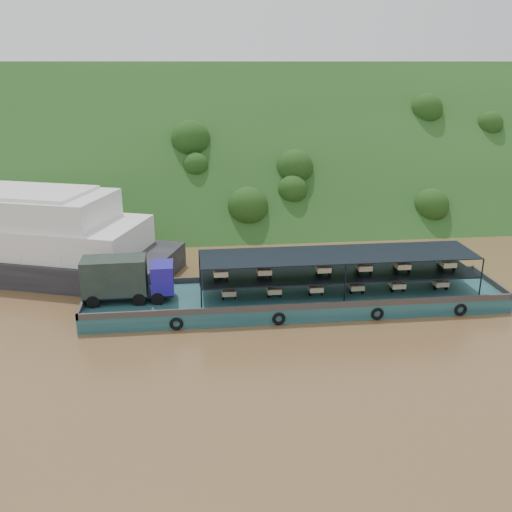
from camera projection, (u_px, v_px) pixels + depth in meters
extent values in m
plane|color=brown|center=(283.00, 301.00, 49.52)|extent=(160.00, 160.00, 0.00)
cube|color=#1C3C15|center=(244.00, 204.00, 83.37)|extent=(140.00, 39.60, 39.60)
cube|color=#133A45|center=(296.00, 299.00, 48.33)|extent=(35.00, 7.00, 1.20)
cube|color=#592D19|center=(289.00, 276.00, 51.25)|extent=(35.00, 0.20, 0.50)
cube|color=#592D19|center=(304.00, 306.00, 44.86)|extent=(35.00, 0.20, 0.50)
cube|color=#592D19|center=(491.00, 282.00, 49.94)|extent=(0.20, 7.00, 0.50)
cube|color=#592D19|center=(85.00, 299.00, 46.17)|extent=(0.20, 7.00, 0.50)
torus|color=black|center=(176.00, 324.00, 43.92)|extent=(1.06, 0.26, 1.06)
torus|color=black|center=(279.00, 319.00, 44.79)|extent=(1.06, 0.26, 1.06)
torus|color=black|center=(377.00, 314.00, 45.66)|extent=(1.06, 0.26, 1.06)
torus|color=black|center=(461.00, 310.00, 46.42)|extent=(1.06, 0.26, 1.06)
cylinder|color=black|center=(93.00, 301.00, 45.07)|extent=(1.06, 0.38, 1.05)
cylinder|color=black|center=(97.00, 291.00, 47.15)|extent=(1.06, 0.38, 1.05)
cylinder|color=black|center=(139.00, 299.00, 45.51)|extent=(1.06, 0.38, 1.05)
cylinder|color=black|center=(141.00, 289.00, 47.59)|extent=(1.06, 0.38, 1.05)
cylinder|color=black|center=(158.00, 298.00, 45.69)|extent=(1.06, 0.38, 1.05)
cylinder|color=black|center=(159.00, 288.00, 47.77)|extent=(1.06, 0.38, 1.05)
cube|color=black|center=(129.00, 293.00, 46.40)|extent=(7.21, 2.43, 0.21)
cube|color=#1F1590|center=(162.00, 277.00, 46.34)|extent=(1.83, 2.56, 2.32)
cube|color=black|center=(173.00, 272.00, 46.32)|extent=(0.09, 2.11, 0.95)
cube|color=black|center=(115.00, 276.00, 45.78)|extent=(5.10, 2.61, 2.95)
cube|color=black|center=(337.00, 273.00, 47.98)|extent=(23.00, 5.00, 0.12)
cube|color=black|center=(338.00, 254.00, 47.45)|extent=(23.00, 5.00, 0.08)
cylinder|color=black|center=(201.00, 290.00, 44.39)|extent=(0.12, 0.12, 3.30)
cylinder|color=black|center=(200.00, 268.00, 49.09)|extent=(0.12, 0.12, 3.30)
cylinder|color=black|center=(345.00, 284.00, 45.63)|extent=(0.12, 0.12, 3.30)
cylinder|color=black|center=(330.00, 263.00, 50.33)|extent=(0.12, 0.12, 3.30)
cylinder|color=black|center=(481.00, 278.00, 46.88)|extent=(0.12, 0.12, 3.30)
cylinder|color=black|center=(454.00, 258.00, 51.58)|extent=(0.12, 0.12, 3.30)
cylinder|color=black|center=(228.00, 288.00, 48.42)|extent=(0.12, 0.52, 0.52)
cylinder|color=black|center=(223.00, 297.00, 46.67)|extent=(0.14, 0.52, 0.52)
cylinder|color=black|center=(235.00, 296.00, 46.78)|extent=(0.14, 0.52, 0.52)
cube|color=#C8B18D|center=(229.00, 291.00, 46.95)|extent=(1.15, 1.50, 0.44)
cube|color=red|center=(228.00, 284.00, 47.97)|extent=(0.55, 0.80, 0.80)
cube|color=red|center=(228.00, 279.00, 47.62)|extent=(0.50, 0.10, 0.10)
cylinder|color=black|center=(271.00, 286.00, 48.83)|extent=(0.12, 0.52, 0.52)
cylinder|color=black|center=(268.00, 295.00, 47.08)|extent=(0.14, 0.52, 0.52)
cylinder|color=black|center=(280.00, 294.00, 47.19)|extent=(0.14, 0.52, 0.52)
cube|color=beige|center=(274.00, 289.00, 47.35)|extent=(1.15, 1.50, 0.44)
cube|color=#B30B26|center=(272.00, 282.00, 48.38)|extent=(0.55, 0.80, 0.80)
cube|color=#B30B26|center=(272.00, 277.00, 48.03)|extent=(0.50, 0.10, 0.10)
cylinder|color=black|center=(311.00, 285.00, 49.21)|extent=(0.12, 0.52, 0.52)
cylinder|color=black|center=(310.00, 293.00, 47.46)|extent=(0.14, 0.52, 0.52)
cylinder|color=black|center=(322.00, 292.00, 47.57)|extent=(0.14, 0.52, 0.52)
cube|color=beige|center=(315.00, 287.00, 47.73)|extent=(1.15, 1.50, 0.44)
cube|color=red|center=(312.00, 280.00, 48.76)|extent=(0.55, 0.80, 0.80)
cube|color=red|center=(313.00, 276.00, 48.41)|extent=(0.50, 0.10, 0.10)
cylinder|color=black|center=(351.00, 283.00, 49.59)|extent=(0.12, 0.52, 0.52)
cylinder|color=black|center=(351.00, 291.00, 47.84)|extent=(0.14, 0.52, 0.52)
cylinder|color=black|center=(362.00, 291.00, 47.95)|extent=(0.14, 0.52, 0.52)
cube|color=#C0B688|center=(356.00, 285.00, 48.11)|extent=(1.15, 1.50, 0.44)
cube|color=red|center=(352.00, 279.00, 49.14)|extent=(0.55, 0.80, 0.80)
cube|color=red|center=(353.00, 274.00, 48.79)|extent=(0.50, 0.10, 0.10)
cylinder|color=black|center=(390.00, 281.00, 49.97)|extent=(0.12, 0.52, 0.52)
cylinder|color=black|center=(392.00, 289.00, 48.23)|extent=(0.14, 0.52, 0.52)
cylinder|color=black|center=(403.00, 289.00, 48.34)|extent=(0.14, 0.52, 0.52)
cube|color=beige|center=(397.00, 284.00, 48.50)|extent=(1.15, 1.50, 0.44)
cube|color=red|center=(392.00, 277.00, 49.52)|extent=(0.55, 0.80, 0.80)
cube|color=red|center=(393.00, 272.00, 49.17)|extent=(0.50, 0.10, 0.10)
cylinder|color=black|center=(432.00, 279.00, 50.39)|extent=(0.12, 0.52, 0.52)
cylinder|color=black|center=(435.00, 287.00, 48.64)|extent=(0.14, 0.52, 0.52)
cylinder|color=black|center=(446.00, 287.00, 48.75)|extent=(0.14, 0.52, 0.52)
cube|color=beige|center=(439.00, 282.00, 48.92)|extent=(1.15, 1.50, 0.44)
cube|color=#B3100B|center=(434.00, 275.00, 49.94)|extent=(0.55, 0.80, 0.80)
cube|color=#B3100B|center=(436.00, 271.00, 49.59)|extent=(0.50, 0.10, 0.10)
cylinder|color=black|center=(220.00, 270.00, 47.80)|extent=(0.12, 0.52, 0.52)
cylinder|color=black|center=(215.00, 277.00, 46.05)|extent=(0.14, 0.52, 0.52)
cylinder|color=black|center=(227.00, 277.00, 46.16)|extent=(0.14, 0.52, 0.52)
cube|color=beige|center=(221.00, 272.00, 46.32)|extent=(1.15, 1.50, 0.44)
cube|color=#B3100B|center=(220.00, 265.00, 47.35)|extent=(0.55, 0.80, 0.80)
cube|color=#B3100B|center=(220.00, 260.00, 47.00)|extent=(0.50, 0.10, 0.10)
cylinder|color=black|center=(262.00, 268.00, 48.18)|extent=(0.12, 0.52, 0.52)
cylinder|color=black|center=(258.00, 276.00, 46.43)|extent=(0.14, 0.52, 0.52)
cylinder|color=black|center=(270.00, 275.00, 46.54)|extent=(0.14, 0.52, 0.52)
cube|color=#C3AE8A|center=(264.00, 270.00, 46.71)|extent=(1.15, 1.50, 0.44)
cube|color=#1A489F|center=(262.00, 263.00, 47.73)|extent=(0.55, 0.80, 0.80)
cube|color=#1A489F|center=(262.00, 258.00, 47.38)|extent=(0.50, 0.10, 0.10)
cylinder|color=black|center=(319.00, 266.00, 48.72)|extent=(0.12, 0.52, 0.52)
cylinder|color=black|center=(317.00, 273.00, 46.97)|extent=(0.14, 0.52, 0.52)
cylinder|color=black|center=(329.00, 273.00, 47.08)|extent=(0.14, 0.52, 0.52)
cube|color=beige|center=(323.00, 268.00, 47.24)|extent=(1.15, 1.50, 0.44)
cube|color=red|center=(320.00, 261.00, 48.27)|extent=(0.55, 0.80, 0.80)
cube|color=red|center=(320.00, 256.00, 47.92)|extent=(0.50, 0.10, 0.10)
cylinder|color=black|center=(358.00, 264.00, 49.09)|extent=(0.12, 0.52, 0.52)
cylinder|color=black|center=(359.00, 272.00, 47.35)|extent=(0.14, 0.52, 0.52)
cylinder|color=black|center=(370.00, 271.00, 47.45)|extent=(0.14, 0.52, 0.52)
cube|color=#C7B48C|center=(363.00, 266.00, 47.62)|extent=(1.15, 1.50, 0.44)
cube|color=#C2AD89|center=(360.00, 260.00, 48.64)|extent=(0.55, 0.80, 0.80)
cube|color=#C2AD89|center=(361.00, 255.00, 48.29)|extent=(0.50, 0.10, 0.10)
cylinder|color=black|center=(395.00, 263.00, 49.45)|extent=(0.12, 0.52, 0.52)
cylinder|color=black|center=(397.00, 270.00, 47.71)|extent=(0.14, 0.52, 0.52)
cylinder|color=black|center=(409.00, 270.00, 47.81)|extent=(0.14, 0.52, 0.52)
cube|color=beige|center=(402.00, 265.00, 47.98)|extent=(1.15, 1.50, 0.44)
cube|color=#BB110C|center=(397.00, 258.00, 49.00)|extent=(0.55, 0.80, 0.80)
cube|color=#BB110C|center=(398.00, 253.00, 48.65)|extent=(0.50, 0.10, 0.10)
cylinder|color=black|center=(439.00, 261.00, 49.89)|extent=(0.12, 0.52, 0.52)
cylinder|color=black|center=(443.00, 268.00, 48.14)|extent=(0.14, 0.52, 0.52)
cylinder|color=black|center=(454.00, 268.00, 48.25)|extent=(0.14, 0.52, 0.52)
cube|color=beige|center=(447.00, 263.00, 48.41)|extent=(1.15, 1.50, 0.44)
cube|color=beige|center=(441.00, 256.00, 49.44)|extent=(0.55, 0.80, 0.80)
cube|color=beige|center=(443.00, 252.00, 49.09)|extent=(0.50, 0.10, 0.10)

